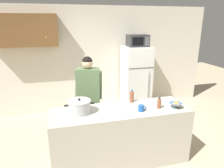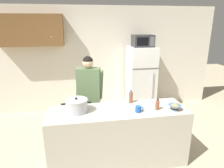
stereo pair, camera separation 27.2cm
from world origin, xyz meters
name	(u,v)px [view 2 (the right image)]	position (x,y,z in m)	size (l,w,h in m)	color
ground_plane	(118,160)	(0.00, 0.00, 0.00)	(14.00, 14.00, 0.00)	#C6B793
back_wall_unit	(91,55)	(-0.25, 2.26, 1.42)	(6.00, 0.48, 2.60)	silver
kitchen_island	(118,136)	(0.00, 0.00, 0.46)	(2.16, 0.68, 0.92)	#BCB7A8
refrigerator	(141,80)	(0.96, 1.85, 0.83)	(0.64, 0.68, 1.65)	white
microwave	(143,41)	(0.96, 1.83, 1.79)	(0.48, 0.37, 0.28)	#2D2D30
person_near_pot	(89,90)	(-0.40, 0.73, 1.03)	(0.57, 0.50, 1.65)	black
cooking_pot	(77,106)	(-0.63, 0.04, 1.02)	(0.45, 0.34, 0.23)	silver
coffee_mug	(138,109)	(0.29, -0.13, 0.97)	(0.13, 0.09, 0.10)	#1E59B2
bread_bowl	(175,107)	(0.86, -0.15, 0.97)	(0.20, 0.20, 0.10)	#4C7299
bottle_near_edge	(157,104)	(0.60, -0.09, 1.01)	(0.06, 0.06, 0.17)	brown
bottle_mid_counter	(131,97)	(0.27, 0.25, 1.03)	(0.07, 0.07, 0.22)	brown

